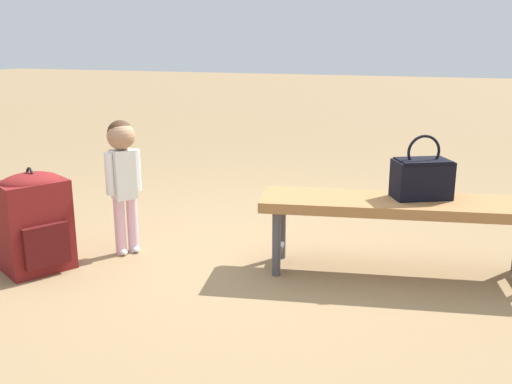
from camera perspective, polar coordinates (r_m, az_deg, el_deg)
name	(u,v)px	position (r m, az deg, el deg)	size (l,w,h in m)	color
ground_plane	(244,264)	(3.55, -1.25, -7.17)	(40.00, 40.00, 0.00)	#8C704C
park_bench	(401,209)	(3.39, 14.21, -1.67)	(1.65, 0.71, 0.45)	#9E6B3D
handbag	(422,177)	(3.41, 16.18, 1.47)	(0.37, 0.31, 0.37)	black
child_standing	(123,166)	(3.67, -13.12, 2.50)	(0.18, 0.20, 0.86)	#E5B2C6
backpack_large	(35,220)	(3.61, -21.16, -2.57)	(0.42, 0.46, 0.63)	maroon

